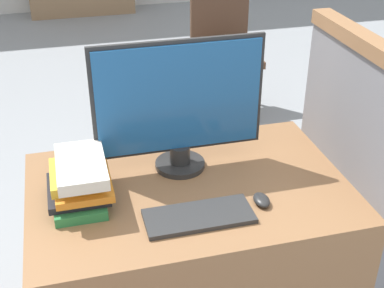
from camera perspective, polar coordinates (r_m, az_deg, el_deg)
name	(u,v)px	position (r m, az deg, el deg)	size (l,w,h in m)	color
desk	(189,269)	(2.12, -0.31, -13.21)	(1.12, 0.74, 0.78)	#8C603D
carrel_divider	(340,197)	(2.11, 15.55, -5.50)	(0.07, 0.65, 1.29)	slate
monitor	(180,104)	(1.87, -1.27, 4.24)	(0.61, 0.18, 0.49)	#282828
keyboard	(199,216)	(1.73, 0.73, -7.71)	(0.35, 0.15, 0.02)	#2D2D2D
mouse	(262,200)	(1.80, 7.43, -5.94)	(0.05, 0.08, 0.03)	#262626
book_stack	(80,182)	(1.80, -11.89, -3.94)	(0.21, 0.27, 0.16)	#2D7F42
far_chair	(224,47)	(4.01, 3.41, 10.26)	(0.44, 0.44, 0.87)	#4C3323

